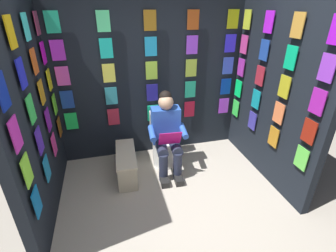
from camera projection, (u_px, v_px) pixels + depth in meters
name	position (u px, v px, depth m)	size (l,w,h in m)	color
ground_plane	(189.00, 240.00, 2.63)	(30.00, 30.00, 0.00)	#B2A899
display_wall_back	(151.00, 79.00, 3.75)	(2.90, 0.14, 2.43)	black
display_wall_left	(275.00, 92.00, 3.22)	(0.14, 1.88, 2.43)	black
display_wall_right	(32.00, 114.00, 2.57)	(0.14, 1.88, 2.43)	black
toilet	(164.00, 142.00, 3.82)	(0.42, 0.57, 0.77)	white
person_reading	(167.00, 134.00, 3.49)	(0.54, 0.70, 1.19)	blue
comic_longbox_near	(127.00, 164.00, 3.54)	(0.31, 0.80, 0.38)	beige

